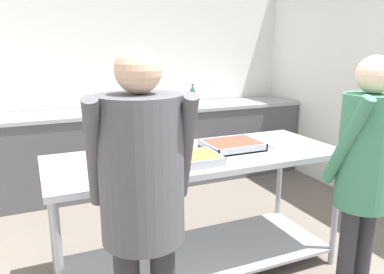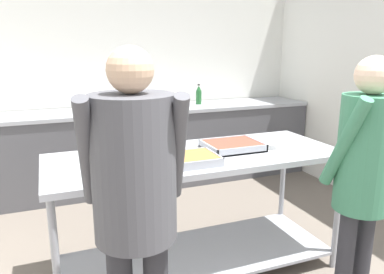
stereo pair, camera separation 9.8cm
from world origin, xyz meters
TOP-DOWN VIEW (x-y plane):
  - wall_rear at (0.00, 3.46)m, footprint 4.48×0.06m
  - wall_right at (2.21, 1.73)m, footprint 0.06×3.58m
  - back_counter at (0.00, 3.09)m, footprint 4.32×0.65m
  - serving_counter at (-0.01, 1.19)m, footprint 2.06×0.80m
  - sauce_pan at (-0.60, 0.98)m, footprint 0.37×0.23m
  - serving_tray_vegetables at (-0.17, 1.01)m, footprint 0.42×0.29m
  - serving_tray_roast at (0.27, 1.21)m, footprint 0.40×0.33m
  - plate_stack at (0.63, 1.14)m, footprint 0.25×0.25m
  - guest_serving_left at (-0.62, 0.49)m, footprint 0.53×0.39m
  - guest_serving_right at (0.68, 0.38)m, footprint 0.41×0.31m
  - water_bottle at (0.81, 3.15)m, footprint 0.07×0.07m

SIDE VIEW (x-z plane):
  - back_counter at x=0.00m, z-range 0.00..0.94m
  - serving_counter at x=-0.01m, z-range 0.16..1.07m
  - plate_stack at x=0.63m, z-range 0.91..0.95m
  - serving_tray_vegetables at x=-0.17m, z-range 0.91..0.96m
  - serving_tray_roast at x=0.27m, z-range 0.91..0.96m
  - sauce_pan at x=-0.60m, z-range 0.91..0.99m
  - guest_serving_right at x=0.68m, z-range 0.20..1.80m
  - guest_serving_left at x=-0.62m, z-range 0.18..1.84m
  - water_bottle at x=0.81m, z-range 0.93..1.17m
  - wall_rear at x=0.00m, z-range 0.00..2.65m
  - wall_right at x=2.21m, z-range 0.00..2.65m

